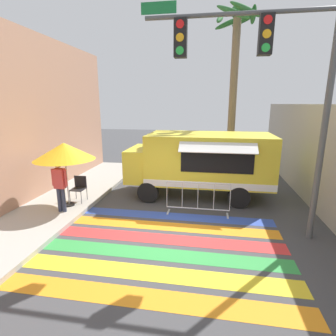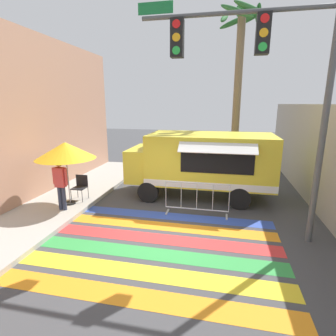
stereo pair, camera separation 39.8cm
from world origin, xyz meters
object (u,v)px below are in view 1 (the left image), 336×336
barricade_front (198,199)px  traffic_signal_pole (265,71)px  food_truck (198,160)px  patio_umbrella (64,151)px  palm_tree (235,65)px  folding_chair (79,186)px  vendor_person (60,183)px

barricade_front → traffic_signal_pole: bearing=-34.0°
food_truck → patio_umbrella: 4.91m
barricade_front → patio_umbrella: bearing=-176.2°
patio_umbrella → barricade_front: patio_umbrella is taller
traffic_signal_pole → palm_tree: bearing=92.9°
folding_chair → vendor_person: size_ratio=0.53×
traffic_signal_pole → barricade_front: bearing=146.0°
food_truck → vendor_person: food_truck is taller
vendor_person → palm_tree: size_ratio=0.22×
food_truck → palm_tree: 5.25m
food_truck → vendor_person: 5.09m
food_truck → patio_umbrella: bearing=-153.3°
traffic_signal_pole → palm_tree: size_ratio=0.77×
traffic_signal_pole → patio_umbrella: (-6.10, 0.79, -2.34)m
vendor_person → palm_tree: palm_tree is taller
folding_chair → barricade_front: 4.35m
food_truck → palm_tree: bearing=66.4°
vendor_person → barricade_front: vendor_person is taller
folding_chair → palm_tree: bearing=60.8°
food_truck → folding_chair: bearing=-158.5°
barricade_front → vendor_person: bearing=-169.5°
folding_chair → vendor_person: bearing=-74.6°
palm_tree → food_truck: bearing=-113.6°
folding_chair → barricade_front: barricade_front is taller
food_truck → folding_chair: size_ratio=6.09×
folding_chair → vendor_person: vendor_person is taller
food_truck → patio_umbrella: size_ratio=2.49×
traffic_signal_pole → folding_chair: traffic_signal_pole is taller
patio_umbrella → vendor_person: (0.06, -0.53, -0.94)m
food_truck → vendor_person: bearing=-147.7°
food_truck → barricade_front: (0.13, -1.89, -0.92)m
vendor_person → barricade_front: bearing=24.0°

